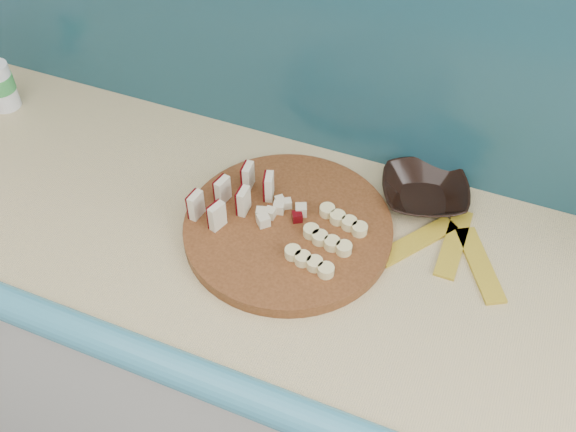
# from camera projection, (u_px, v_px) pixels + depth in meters

# --- Properties ---
(kitchen_counter) EXTENTS (2.20, 0.63, 0.91)m
(kitchen_counter) POSITION_uv_depth(u_px,v_px,m) (331.00, 388.00, 1.47)
(kitchen_counter) COLOR beige
(kitchen_counter) RESTS_ON ground
(backsplash) EXTENTS (2.20, 0.02, 0.50)m
(backsplash) POSITION_uv_depth(u_px,v_px,m) (406.00, 57.00, 1.14)
(backsplash) COLOR teal
(backsplash) RESTS_ON kitchen_counter
(cutting_board) EXTENTS (0.45, 0.45, 0.02)m
(cutting_board) POSITION_uv_depth(u_px,v_px,m) (288.00, 228.00, 1.18)
(cutting_board) COLOR #43230E
(cutting_board) RESTS_ON kitchen_counter
(apple_wedges) EXTENTS (0.13, 0.15, 0.05)m
(apple_wedges) POSITION_uv_depth(u_px,v_px,m) (233.00, 195.00, 1.18)
(apple_wedges) COLOR beige
(apple_wedges) RESTS_ON cutting_board
(apple_chunks) EXTENTS (0.06, 0.06, 0.02)m
(apple_chunks) POSITION_uv_depth(u_px,v_px,m) (277.00, 215.00, 1.17)
(apple_chunks) COLOR beige
(apple_chunks) RESTS_ON cutting_board
(banana_slices) EXTENTS (0.12, 0.16, 0.02)m
(banana_slices) POSITION_uv_depth(u_px,v_px,m) (327.00, 240.00, 1.13)
(banana_slices) COLOR beige
(banana_slices) RESTS_ON cutting_board
(brown_bowl) EXTENTS (0.21, 0.21, 0.04)m
(brown_bowl) POSITION_uv_depth(u_px,v_px,m) (424.00, 192.00, 1.23)
(brown_bowl) COLOR black
(brown_bowl) RESTS_ON kitchen_counter
(canister) EXTENTS (0.07, 0.07, 0.11)m
(canister) POSITION_uv_depth(u_px,v_px,m) (0.00, 85.00, 1.41)
(canister) COLOR white
(canister) RESTS_ON kitchen_counter
(banana_peel) EXTENTS (0.24, 0.20, 0.01)m
(banana_peel) POSITION_uv_depth(u_px,v_px,m) (450.00, 249.00, 1.15)
(banana_peel) COLOR yellow
(banana_peel) RESTS_ON kitchen_counter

